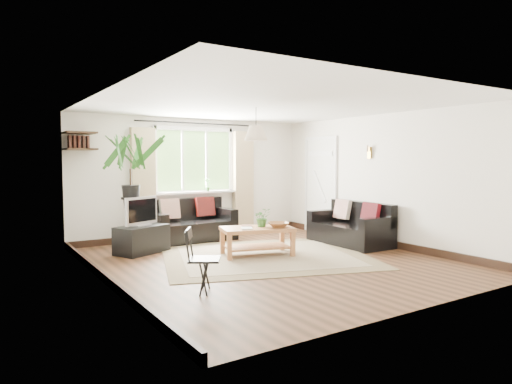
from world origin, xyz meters
TOP-DOWN VIEW (x-y plane):
  - floor at (0.00, 0.00)m, footprint 5.50×5.50m
  - ceiling at (0.00, 0.00)m, footprint 5.50×5.50m
  - wall_back at (0.00, 2.75)m, footprint 5.00×0.02m
  - wall_front at (0.00, -2.75)m, footprint 5.00×0.02m
  - wall_left at (-2.50, 0.00)m, footprint 0.02×5.50m
  - wall_right at (2.50, 0.00)m, footprint 0.02×5.50m
  - rug at (0.13, 0.33)m, footprint 3.94×3.65m
  - window at (0.00, 2.71)m, footprint 2.50×0.16m
  - door at (2.47, 1.70)m, footprint 0.06×0.96m
  - corner_shelf at (-2.25, 2.50)m, footprint 0.50×0.50m
  - pendant_lamp at (0.00, 0.40)m, footprint 0.36×0.36m
  - wall_sconce at (2.43, 0.30)m, footprint 0.12×0.12m
  - sofa_back at (-0.27, 2.28)m, footprint 1.66×0.88m
  - sofa_right at (2.05, 0.37)m, footprint 1.60×0.83m
  - coffee_table at (0.05, 0.44)m, footprint 1.28×0.93m
  - table_plant at (0.16, 0.46)m, footprint 0.33×0.30m
  - bowl at (0.34, 0.25)m, footprint 0.46×0.46m
  - book_a at (-0.26, 0.42)m, footprint 0.26×0.29m
  - book_b at (-0.14, 0.63)m, footprint 0.26×0.28m
  - tv_stand at (-1.47, 1.67)m, footprint 0.98×0.80m
  - tv at (-1.47, 1.67)m, footprint 0.69×0.47m
  - palm_stand at (-1.56, 1.92)m, footprint 0.99×0.99m
  - folding_chair at (-1.60, -0.96)m, footprint 0.54×0.54m
  - sill_plant at (0.25, 2.63)m, footprint 0.14×0.10m

SIDE VIEW (x-z plane):
  - floor at x=0.00m, z-range 0.00..0.00m
  - rug at x=0.13m, z-range 0.00..0.02m
  - tv_stand at x=-1.47m, z-range 0.00..0.46m
  - coffee_table at x=0.05m, z-range 0.00..0.47m
  - sofa_right at x=2.05m, z-range 0.00..0.74m
  - folding_chair at x=-1.60m, z-range 0.00..0.76m
  - sofa_back at x=-0.27m, z-range 0.00..0.77m
  - book_a at x=-0.26m, z-range 0.47..0.49m
  - book_b at x=-0.14m, z-range 0.47..0.49m
  - bowl at x=0.34m, z-range 0.47..0.55m
  - table_plant at x=0.16m, z-range 0.47..0.77m
  - tv at x=-1.47m, z-range 0.46..0.97m
  - door at x=2.47m, z-range -0.03..2.03m
  - palm_stand at x=-1.56m, z-range 0.00..2.01m
  - sill_plant at x=0.25m, z-range 0.93..1.20m
  - wall_back at x=0.00m, z-range 0.00..2.40m
  - wall_front at x=0.00m, z-range 0.00..2.40m
  - wall_left at x=-2.50m, z-range 0.00..2.40m
  - wall_right at x=2.50m, z-range 0.00..2.40m
  - window at x=0.00m, z-range 0.47..2.63m
  - wall_sconce at x=2.43m, z-range 1.60..1.88m
  - corner_shelf at x=-2.25m, z-range 1.72..2.06m
  - pendant_lamp at x=0.00m, z-range 1.78..2.32m
  - ceiling at x=0.00m, z-range 2.40..2.40m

